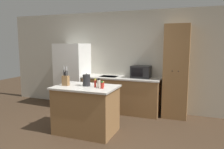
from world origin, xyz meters
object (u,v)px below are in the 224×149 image
Objects in this scene: knife_block at (66,80)px; spice_bottle_tall_dark at (102,85)px; fire_extinguisher at (56,96)px; kettle at (86,80)px; spice_bottle_short_red at (99,83)px; refrigerator at (73,75)px; spice_bottle_amber_oil at (103,84)px; microwave at (141,72)px; spice_bottle_green_herb at (95,83)px; pantry_cabinet at (176,72)px.

knife_block reaches higher than spice_bottle_tall_dark.
fire_extinguisher is (-2.20, 1.65, -0.78)m from spice_bottle_tall_dark.
spice_bottle_tall_dark is 0.55× the size of kettle.
spice_bottle_tall_dark is at bearing -33.49° from spice_bottle_short_red.
spice_bottle_short_red reaches higher than fire_extinguisher.
refrigerator reaches higher than spice_bottle_short_red.
refrigerator is at bearing 129.33° from kettle.
fire_extinguisher is at bearing 143.18° from spice_bottle_tall_dark.
fire_extinguisher is (-2.16, 1.49, -0.77)m from spice_bottle_amber_oil.
knife_block is (0.77, -1.55, 0.16)m from refrigerator.
microwave is at bearing 56.55° from knife_block.
spice_bottle_short_red is (0.69, 0.06, -0.02)m from knife_block.
knife_block is 2.32m from fire_extinguisher.
spice_bottle_green_herb reaches higher than spice_bottle_tall_dark.
spice_bottle_tall_dark reaches higher than spice_bottle_amber_oil.
kettle is at bearing -50.67° from refrigerator.
spice_bottle_tall_dark is at bearing -0.28° from knife_block.
refrigerator reaches higher than kettle.
spice_bottle_amber_oil is at bearing 105.41° from spice_bottle_tall_dark.
knife_block reaches higher than fire_extinguisher.
knife_block is at bearing -49.32° from fire_extinguisher.
refrigerator reaches higher than spice_bottle_green_herb.
spice_bottle_tall_dark is at bearing -74.59° from spice_bottle_amber_oil.
spice_bottle_amber_oil is at bearing 37.23° from spice_bottle_green_herb.
refrigerator is 2.76m from pantry_cabinet.
knife_block is 2.87× the size of spice_bottle_amber_oil.
refrigerator is 0.80× the size of pantry_cabinet.
knife_block is 2.25× the size of spice_bottle_tall_dark.
microwave is 4.48× the size of spice_bottle_amber_oil.
pantry_cabinet is at bearing -3.02° from microwave.
spice_bottle_green_herb is at bearing -130.44° from pantry_cabinet.
pantry_cabinet is 20.66× the size of spice_bottle_amber_oil.
kettle is (-0.29, 0.06, 0.03)m from spice_bottle_short_red.
pantry_cabinet is 2.10m from spice_bottle_green_herb.
spice_bottle_short_red reaches higher than spice_bottle_green_herb.
refrigerator is 2.07m from spice_bottle_amber_oil.
microwave is (-0.86, 0.05, -0.04)m from pantry_cabinet.
spice_bottle_amber_oil is at bearing -34.64° from fire_extinguisher.
spice_bottle_green_herb is 0.67× the size of kettle.
spice_bottle_green_herb reaches higher than fire_extinguisher.
spice_bottle_green_herb is at bearing 160.06° from spice_bottle_tall_dark.
refrigerator is 2.21m from spice_bottle_tall_dark.
pantry_cabinet is 3.51m from fire_extinguisher.
pantry_cabinet is 4.61× the size of microwave.
pantry_cabinet reaches higher than microwave.
spice_bottle_amber_oil is (1.52, -1.40, 0.10)m from refrigerator.
knife_block is 1.23× the size of kettle.
microwave reaches higher than fire_extinguisher.
spice_bottle_amber_oil is (-1.23, -1.50, -0.12)m from pantry_cabinet.
kettle is at bearing 162.53° from spice_bottle_tall_dark.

